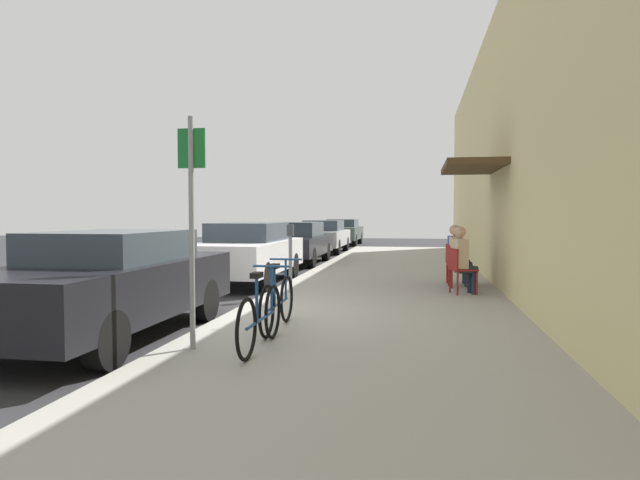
{
  "coord_description": "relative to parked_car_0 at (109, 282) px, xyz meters",
  "views": [
    {
      "loc": [
        2.89,
        -8.14,
        1.63
      ],
      "look_at": [
        0.3,
        6.48,
        0.95
      ],
      "focal_mm": 31.1,
      "sensor_mm": 36.0,
      "label": 1
    }
  ],
  "objects": [
    {
      "name": "building_facade",
      "position": [
        5.75,
        3.52,
        2.3
      ],
      "size": [
        1.4,
        32.0,
        6.1
      ],
      "color": "beige",
      "rests_on": "ground_plane"
    },
    {
      "name": "parked_car_4",
      "position": [
        0.0,
        22.86,
        -0.02
      ],
      "size": [
        1.8,
        4.4,
        1.38
      ],
      "color": "#47514C",
      "rests_on": "ground_plane"
    },
    {
      "name": "ground_plane",
      "position": [
        1.1,
        1.51,
        -0.74
      ],
      "size": [
        60.0,
        60.0,
        0.0
      ],
      "primitive_type": "plane",
      "color": "#2D2D30"
    },
    {
      "name": "parked_car_1",
      "position": [
        0.0,
        5.95,
        0.01
      ],
      "size": [
        1.8,
        4.4,
        1.44
      ],
      "color": "silver",
      "rests_on": "ground_plane"
    },
    {
      "name": "cafe_chair_2",
      "position": [
        4.77,
        5.67,
        -0.12
      ],
      "size": [
        0.51,
        0.51,
        0.87
      ],
      "color": "maroon",
      "rests_on": "sidewalk_slab"
    },
    {
      "name": "parking_meter",
      "position": [
        1.55,
        3.84,
        0.14
      ],
      "size": [
        0.12,
        0.1,
        1.32
      ],
      "color": "slate",
      "rests_on": "sidewalk_slab"
    },
    {
      "name": "seated_patron_0",
      "position": [
        4.83,
        4.18,
        0.07
      ],
      "size": [
        0.51,
        0.46,
        1.29
      ],
      "color": "#232838",
      "rests_on": "sidewalk_slab"
    },
    {
      "name": "cafe_chair_1",
      "position": [
        4.77,
        5.17,
        -0.12
      ],
      "size": [
        0.49,
        0.49,
        0.87
      ],
      "color": "maroon",
      "rests_on": "sidewalk_slab"
    },
    {
      "name": "sidewalk_slab",
      "position": [
        3.35,
        3.51,
        -0.68
      ],
      "size": [
        4.5,
        32.0,
        0.12
      ],
      "primitive_type": "cube",
      "color": "#9E9B93",
      "rests_on": "ground_plane"
    },
    {
      "name": "seated_patron_1",
      "position": [
        4.83,
        5.17,
        0.07
      ],
      "size": [
        0.46,
        0.4,
        1.29
      ],
      "color": "#232838",
      "rests_on": "sidewalk_slab"
    },
    {
      "name": "street_sign",
      "position": [
        1.5,
        -0.8,
        0.89
      ],
      "size": [
        0.32,
        0.06,
        2.6
      ],
      "color": "gray",
      "rests_on": "sidewalk_slab"
    },
    {
      "name": "seated_patron_2",
      "position": [
        4.83,
        5.68,
        0.07
      ],
      "size": [
        0.47,
        0.41,
        1.29
      ],
      "color": "#232838",
      "rests_on": "sidewalk_slab"
    },
    {
      "name": "parked_car_3",
      "position": [
        0.0,
        16.7,
        -0.02
      ],
      "size": [
        1.8,
        4.4,
        1.39
      ],
      "color": "#B7B7BC",
      "rests_on": "ground_plane"
    },
    {
      "name": "parked_car_2",
      "position": [
        0.0,
        11.27,
        -0.03
      ],
      "size": [
        1.8,
        4.4,
        1.38
      ],
      "color": "black",
      "rests_on": "ground_plane"
    },
    {
      "name": "cafe_chair_0",
      "position": [
        4.77,
        4.16,
        -0.12
      ],
      "size": [
        0.56,
        0.56,
        0.87
      ],
      "color": "maroon",
      "rests_on": "sidewalk_slab"
    },
    {
      "name": "parked_car_0",
      "position": [
        0.0,
        0.0,
        0.0
      ],
      "size": [
        1.8,
        4.4,
        1.41
      ],
      "color": "black",
      "rests_on": "ground_plane"
    },
    {
      "name": "bicycle_0",
      "position": [
        2.18,
        0.39,
        -0.27
      ],
      "size": [
        0.46,
        1.71,
        0.9
      ],
      "color": "black",
      "rests_on": "sidewalk_slab"
    },
    {
      "name": "bicycle_1",
      "position": [
        2.25,
        -0.66,
        -0.27
      ],
      "size": [
        0.46,
        1.71,
        0.9
      ],
      "color": "black",
      "rests_on": "sidewalk_slab"
    }
  ]
}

